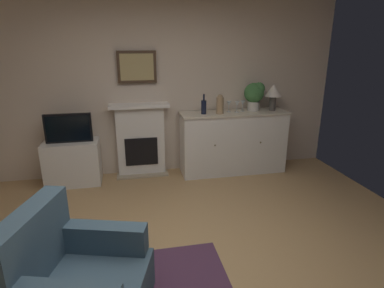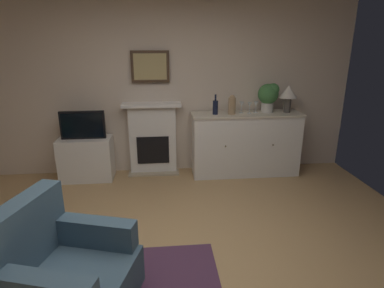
{
  "view_description": "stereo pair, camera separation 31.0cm",
  "coord_description": "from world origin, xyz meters",
  "px_view_note": "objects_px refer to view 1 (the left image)",
  "views": [
    {
      "loc": [
        -0.46,
        -2.26,
        1.94
      ],
      "look_at": [
        0.13,
        0.63,
        1.0
      ],
      "focal_mm": 29.76,
      "sensor_mm": 36.0,
      "label": 1
    },
    {
      "loc": [
        -0.16,
        -2.31,
        1.94
      ],
      "look_at": [
        0.13,
        0.63,
        1.0
      ],
      "focal_mm": 29.76,
      "sensor_mm": 36.0,
      "label": 2
    }
  ],
  "objects_px": {
    "framed_picture": "(137,67)",
    "wine_glass_center": "(237,104)",
    "wine_bottle": "(204,107)",
    "armchair": "(75,283)",
    "vase_decorative": "(220,104)",
    "tv_set": "(68,128)",
    "wine_glass_right": "(243,103)",
    "sideboard_cabinet": "(233,142)",
    "potted_plant_small": "(255,94)",
    "tv_cabinet": "(73,163)",
    "fireplace_unit": "(141,140)",
    "table_lamp": "(273,92)",
    "wine_glass_left": "(229,104)"
  },
  "relations": [
    {
      "from": "framed_picture",
      "to": "table_lamp",
      "type": "bearing_deg",
      "value": -6.33
    },
    {
      "from": "wine_glass_right",
      "to": "vase_decorative",
      "type": "bearing_deg",
      "value": -168.32
    },
    {
      "from": "tv_cabinet",
      "to": "sideboard_cabinet",
      "type": "bearing_deg",
      "value": -0.36
    },
    {
      "from": "tv_set",
      "to": "potted_plant_small",
      "type": "bearing_deg",
      "value": 1.13
    },
    {
      "from": "fireplace_unit",
      "to": "sideboard_cabinet",
      "type": "height_order",
      "value": "fireplace_unit"
    },
    {
      "from": "fireplace_unit",
      "to": "wine_bottle",
      "type": "relative_size",
      "value": 3.79
    },
    {
      "from": "wine_glass_center",
      "to": "tv_set",
      "type": "distance_m",
      "value": 2.42
    },
    {
      "from": "tv_cabinet",
      "to": "armchair",
      "type": "bearing_deg",
      "value": -81.39
    },
    {
      "from": "potted_plant_small",
      "to": "armchair",
      "type": "bearing_deg",
      "value": -131.5
    },
    {
      "from": "wine_glass_right",
      "to": "armchair",
      "type": "height_order",
      "value": "wine_glass_right"
    },
    {
      "from": "wine_glass_right",
      "to": "tv_cabinet",
      "type": "relative_size",
      "value": 0.22
    },
    {
      "from": "tv_cabinet",
      "to": "tv_set",
      "type": "relative_size",
      "value": 1.21
    },
    {
      "from": "sideboard_cabinet",
      "to": "armchair",
      "type": "bearing_deg",
      "value": -127.68
    },
    {
      "from": "fireplace_unit",
      "to": "tv_set",
      "type": "distance_m",
      "value": 1.03
    },
    {
      "from": "sideboard_cabinet",
      "to": "tv_set",
      "type": "distance_m",
      "value": 2.4
    },
    {
      "from": "sideboard_cabinet",
      "to": "table_lamp",
      "type": "bearing_deg",
      "value": 0.0
    },
    {
      "from": "framed_picture",
      "to": "tv_set",
      "type": "xyz_separation_m",
      "value": [
        -0.97,
        -0.23,
        -0.78
      ]
    },
    {
      "from": "wine_glass_left",
      "to": "tv_set",
      "type": "bearing_deg",
      "value": -179.25
    },
    {
      "from": "framed_picture",
      "to": "armchair",
      "type": "height_order",
      "value": "framed_picture"
    },
    {
      "from": "sideboard_cabinet",
      "to": "vase_decorative",
      "type": "xyz_separation_m",
      "value": [
        -0.24,
        -0.05,
        0.61
      ]
    },
    {
      "from": "vase_decorative",
      "to": "tv_set",
      "type": "distance_m",
      "value": 2.15
    },
    {
      "from": "wine_bottle",
      "to": "fireplace_unit",
      "type": "bearing_deg",
      "value": 166.94
    },
    {
      "from": "framed_picture",
      "to": "wine_glass_center",
      "type": "bearing_deg",
      "value": -9.79
    },
    {
      "from": "sideboard_cabinet",
      "to": "wine_glass_center",
      "type": "height_order",
      "value": "wine_glass_center"
    },
    {
      "from": "vase_decorative",
      "to": "fireplace_unit",
      "type": "bearing_deg",
      "value": 168.91
    },
    {
      "from": "vase_decorative",
      "to": "armchair",
      "type": "distance_m",
      "value": 3.14
    },
    {
      "from": "armchair",
      "to": "vase_decorative",
      "type": "bearing_deg",
      "value": 55.3
    },
    {
      "from": "wine_glass_left",
      "to": "wine_glass_center",
      "type": "bearing_deg",
      "value": -22.68
    },
    {
      "from": "tv_set",
      "to": "wine_bottle",
      "type": "bearing_deg",
      "value": -0.85
    },
    {
      "from": "wine_glass_right",
      "to": "vase_decorative",
      "type": "height_order",
      "value": "vase_decorative"
    },
    {
      "from": "wine_bottle",
      "to": "vase_decorative",
      "type": "xyz_separation_m",
      "value": [
        0.24,
        -0.01,
        0.03
      ]
    },
    {
      "from": "wine_glass_center",
      "to": "potted_plant_small",
      "type": "xyz_separation_m",
      "value": [
        0.3,
        0.07,
        0.13
      ]
    },
    {
      "from": "wine_glass_center",
      "to": "wine_glass_right",
      "type": "xyz_separation_m",
      "value": [
        0.11,
        0.05,
        0.0
      ]
    },
    {
      "from": "wine_glass_right",
      "to": "tv_set",
      "type": "distance_m",
      "value": 2.53
    },
    {
      "from": "table_lamp",
      "to": "armchair",
      "type": "xyz_separation_m",
      "value": [
        -2.59,
        -2.57,
        -0.85
      ]
    },
    {
      "from": "table_lamp",
      "to": "tv_cabinet",
      "type": "relative_size",
      "value": 0.53
    },
    {
      "from": "tv_set",
      "to": "potted_plant_small",
      "type": "xyz_separation_m",
      "value": [
        2.7,
        0.05,
        0.38
      ]
    },
    {
      "from": "wine_glass_left",
      "to": "armchair",
      "type": "bearing_deg",
      "value": -126.31
    },
    {
      "from": "sideboard_cabinet",
      "to": "tv_set",
      "type": "bearing_deg",
      "value": -179.8
    },
    {
      "from": "potted_plant_small",
      "to": "wine_glass_center",
      "type": "bearing_deg",
      "value": -166.9
    },
    {
      "from": "wine_glass_center",
      "to": "table_lamp",
      "type": "bearing_deg",
      "value": 2.4
    },
    {
      "from": "wine_glass_right",
      "to": "potted_plant_small",
      "type": "height_order",
      "value": "potted_plant_small"
    },
    {
      "from": "vase_decorative",
      "to": "tv_cabinet",
      "type": "height_order",
      "value": "vase_decorative"
    },
    {
      "from": "wine_bottle",
      "to": "armchair",
      "type": "height_order",
      "value": "wine_bottle"
    },
    {
      "from": "framed_picture",
      "to": "tv_cabinet",
      "type": "bearing_deg",
      "value": -167.99
    },
    {
      "from": "framed_picture",
      "to": "wine_glass_center",
      "type": "distance_m",
      "value": 1.55
    },
    {
      "from": "wine_bottle",
      "to": "tv_cabinet",
      "type": "bearing_deg",
      "value": 178.45
    },
    {
      "from": "potted_plant_small",
      "to": "wine_glass_left",
      "type": "bearing_deg",
      "value": -176.7
    },
    {
      "from": "tv_cabinet",
      "to": "potted_plant_small",
      "type": "relative_size",
      "value": 1.74
    },
    {
      "from": "fireplace_unit",
      "to": "framed_picture",
      "type": "height_order",
      "value": "framed_picture"
    }
  ]
}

